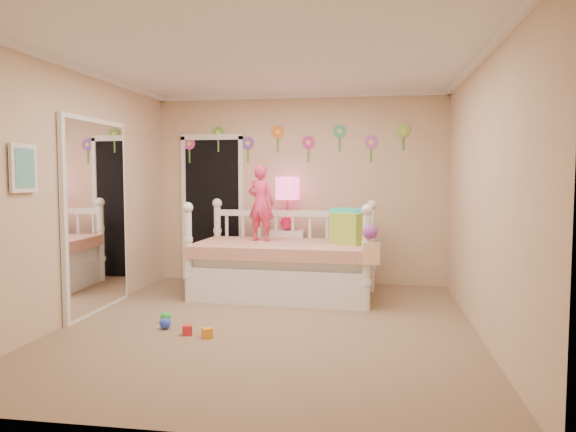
% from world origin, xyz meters
% --- Properties ---
extents(floor, '(4.00, 4.50, 0.01)m').
position_xyz_m(floor, '(0.00, 0.00, 0.00)').
color(floor, '#7F684C').
rests_on(floor, ground).
extents(ceiling, '(4.00, 4.50, 0.01)m').
position_xyz_m(ceiling, '(0.00, 0.00, 2.60)').
color(ceiling, white).
rests_on(ceiling, floor).
extents(back_wall, '(4.00, 0.01, 2.60)m').
position_xyz_m(back_wall, '(0.00, 2.25, 1.30)').
color(back_wall, tan).
rests_on(back_wall, floor).
extents(left_wall, '(0.01, 4.50, 2.60)m').
position_xyz_m(left_wall, '(-2.00, 0.00, 1.30)').
color(left_wall, tan).
rests_on(left_wall, floor).
extents(right_wall, '(0.01, 4.50, 2.60)m').
position_xyz_m(right_wall, '(2.00, 0.00, 1.30)').
color(right_wall, tan).
rests_on(right_wall, floor).
extents(crown_molding, '(4.00, 4.50, 0.06)m').
position_xyz_m(crown_molding, '(0.00, 0.00, 2.57)').
color(crown_molding, white).
rests_on(crown_molding, ceiling).
extents(daybed, '(2.25, 1.29, 1.19)m').
position_xyz_m(daybed, '(-0.07, 1.34, 0.60)').
color(daybed, white).
rests_on(daybed, floor).
extents(pillow_turquoise, '(0.44, 0.19, 0.43)m').
position_xyz_m(pillow_turquoise, '(0.71, 1.41, 0.88)').
color(pillow_turquoise, '#27C5B5').
rests_on(pillow_turquoise, daybed).
extents(pillow_lime, '(0.41, 0.34, 0.38)m').
position_xyz_m(pillow_lime, '(0.69, 1.30, 0.85)').
color(pillow_lime, '#96C23B').
rests_on(pillow_lime, daybed).
extents(child, '(0.39, 0.31, 0.96)m').
position_xyz_m(child, '(-0.38, 1.48, 1.14)').
color(child, '#ED3563').
rests_on(child, daybed).
extents(nightstand, '(0.46, 0.36, 0.75)m').
position_xyz_m(nightstand, '(-0.14, 2.06, 0.37)').
color(nightstand, white).
rests_on(nightstand, floor).
extents(table_lamp, '(0.33, 0.33, 0.72)m').
position_xyz_m(table_lamp, '(-0.14, 2.06, 1.23)').
color(table_lamp, '#E41E50').
rests_on(table_lamp, nightstand).
extents(closet_doorway, '(0.90, 0.04, 2.07)m').
position_xyz_m(closet_doorway, '(-1.25, 2.23, 1.03)').
color(closet_doorway, black).
rests_on(closet_doorway, back_wall).
extents(flower_decals, '(3.40, 0.02, 0.50)m').
position_xyz_m(flower_decals, '(-0.09, 2.24, 1.94)').
color(flower_decals, '#B2668C').
rests_on(flower_decals, back_wall).
extents(mirror_closet, '(0.07, 1.30, 2.10)m').
position_xyz_m(mirror_closet, '(-1.96, 0.30, 1.05)').
color(mirror_closet, white).
rests_on(mirror_closet, left_wall).
extents(wall_picture, '(0.05, 0.34, 0.42)m').
position_xyz_m(wall_picture, '(-1.97, -0.90, 1.55)').
color(wall_picture, white).
rests_on(wall_picture, left_wall).
extents(hanging_bag, '(0.20, 0.16, 0.36)m').
position_xyz_m(hanging_bag, '(0.98, 0.71, 0.73)').
color(hanging_bag, beige).
rests_on(hanging_bag, daybed).
extents(toy_scatter, '(1.22, 1.50, 0.11)m').
position_xyz_m(toy_scatter, '(-0.80, 0.14, 0.06)').
color(toy_scatter, '#996666').
rests_on(toy_scatter, floor).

